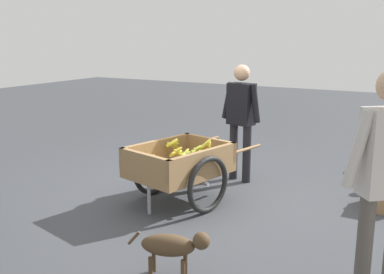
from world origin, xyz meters
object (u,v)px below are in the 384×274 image
(vendor_person, at_px, (241,113))
(plastic_bucket, at_px, (372,161))
(apple_crate, at_px, (380,197))
(dog, at_px, (173,246))
(fruit_cart, at_px, (179,166))

(vendor_person, distance_m, plastic_bucket, 2.16)
(plastic_bucket, distance_m, apple_crate, 1.55)
(dog, bearing_deg, vendor_person, -168.37)
(vendor_person, xyz_separation_m, apple_crate, (0.15, 1.79, -0.79))
(plastic_bucket, bearing_deg, dog, -13.70)
(vendor_person, bearing_deg, plastic_bucket, 132.51)
(dog, bearing_deg, apple_crate, 152.49)
(fruit_cart, bearing_deg, dog, 28.93)
(vendor_person, bearing_deg, dog, 11.63)
(vendor_person, xyz_separation_m, dog, (2.57, 0.53, -0.65))
(vendor_person, height_order, apple_crate, vendor_person)
(dog, xyz_separation_m, apple_crate, (-2.41, 1.26, -0.14))
(fruit_cart, height_order, apple_crate, fruit_cart)
(fruit_cart, distance_m, vendor_person, 1.24)
(plastic_bucket, xyz_separation_m, apple_crate, (1.52, 0.30, -0.01))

